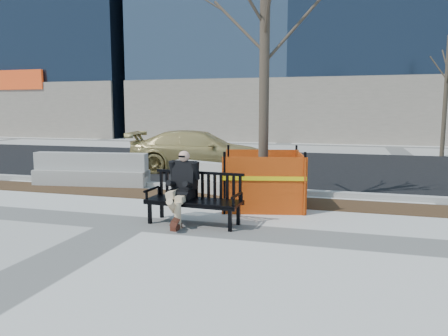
{
  "coord_description": "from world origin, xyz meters",
  "views": [
    {
      "loc": [
        3.83,
        -7.01,
        2.09
      ],
      "look_at": [
        1.56,
        0.85,
        0.97
      ],
      "focal_mm": 34.79,
      "sensor_mm": 36.0,
      "label": 1
    }
  ],
  "objects": [
    {
      "name": "jersey_barrier_right",
      "position": [
        0.74,
        3.15,
        0.0
      ],
      "size": [
        2.69,
        1.44,
        0.77
      ],
      "primitive_type": null,
      "rotation": [
        0.0,
        0.0,
        -0.36
      ],
      "color": "#ABA9A0",
      "rests_on": "ground"
    },
    {
      "name": "bench",
      "position": [
        1.16,
        0.25,
        0.0
      ],
      "size": [
        1.83,
        0.75,
        0.95
      ],
      "primitive_type": null,
      "rotation": [
        0.0,
        0.0,
        -0.06
      ],
      "color": "black",
      "rests_on": "ground"
    },
    {
      "name": "tree_fence",
      "position": [
        2.08,
        2.08,
        0.0
      ],
      "size": [
        3.02,
        3.02,
        6.3
      ],
      "primitive_type": null,
      "rotation": [
        0.0,
        0.0,
        0.22
      ],
      "color": "#E74F11",
      "rests_on": "ground"
    },
    {
      "name": "mulch_strip",
      "position": [
        0.0,
        2.6,
        0.0
      ],
      "size": [
        40.0,
        1.2,
        0.02
      ],
      "primitive_type": "cube",
      "color": "#47301C",
      "rests_on": "ground"
    },
    {
      "name": "asphalt_street",
      "position": [
        0.0,
        8.8,
        0.0
      ],
      "size": [
        60.0,
        10.4,
        0.01
      ],
      "primitive_type": "cube",
      "color": "black",
      "rests_on": "ground"
    },
    {
      "name": "jersey_barrier_left",
      "position": [
        -2.96,
        3.3,
        0.0
      ],
      "size": [
        3.24,
        1.05,
        0.91
      ],
      "primitive_type": null,
      "rotation": [
        0.0,
        0.0,
        0.13
      ],
      "color": "#9C9992",
      "rests_on": "ground"
    },
    {
      "name": "seated_man",
      "position": [
        0.92,
        0.32,
        0.0
      ],
      "size": [
        0.62,
        0.97,
        1.32
      ],
      "primitive_type": null,
      "rotation": [
        0.0,
        0.0,
        -0.06
      ],
      "color": "black",
      "rests_on": "ground"
    },
    {
      "name": "sedan",
      "position": [
        -1.01,
        6.75,
        0.0
      ],
      "size": [
        4.97,
        2.72,
        1.37
      ],
      "primitive_type": "imported",
      "rotation": [
        0.0,
        0.0,
        1.75
      ],
      "color": "tan",
      "rests_on": "ground"
    },
    {
      "name": "ground",
      "position": [
        0.0,
        0.0,
        0.0
      ],
      "size": [
        120.0,
        120.0,
        0.0
      ],
      "primitive_type": "plane",
      "color": "beige",
      "rests_on": "ground"
    },
    {
      "name": "curb",
      "position": [
        0.0,
        3.55,
        0.06
      ],
      "size": [
        60.0,
        0.25,
        0.12
      ],
      "primitive_type": "cube",
      "color": "#9E9B93",
      "rests_on": "ground"
    },
    {
      "name": "far_tree_right",
      "position": [
        7.81,
        14.09,
        0.0
      ],
      "size": [
        2.65,
        2.65,
        5.65
      ],
      "primitive_type": null,
      "rotation": [
        0.0,
        0.0,
        0.32
      ],
      "color": "#4A3E2F",
      "rests_on": "ground"
    }
  ]
}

